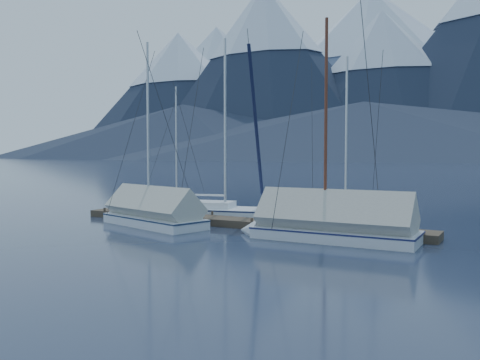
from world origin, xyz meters
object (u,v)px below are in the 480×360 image
object	(u,v)px
sailboat_covered_near	(321,227)
sailboat_covered_far	(147,215)
person	(271,205)
sailboat_open_mid	(235,214)
sailboat_open_right	(355,222)
sailboat_open_left	(182,212)

from	to	relation	value
sailboat_covered_near	sailboat_covered_far	bearing A→B (deg)	-179.03
sailboat_covered_near	person	distance (m)	3.38
sailboat_open_mid	sailboat_covered_far	world-z (taller)	sailboat_open_mid
sailboat_open_right	sailboat_open_mid	bearing A→B (deg)	-175.56
sailboat_covered_far	person	xyz separation A→B (m)	(5.85, 1.66, 0.64)
sailboat_open_right	person	bearing A→B (deg)	-132.51
person	sailboat_covered_far	bearing A→B (deg)	112.68
sailboat_covered_near	person	size ratio (longest dim) A/B	6.31
sailboat_open_mid	sailboat_open_left	bearing A→B (deg)	-175.53
sailboat_open_mid	person	world-z (taller)	sailboat_open_mid
sailboat_open_left	person	xyz separation A→B (m)	(6.79, -2.48, 0.97)
sailboat_open_left	sailboat_open_mid	world-z (taller)	sailboat_open_mid
sailboat_open_right	sailboat_covered_near	distance (m)	4.76
sailboat_open_left	sailboat_open_right	xyz separation A→B (m)	(9.76, 0.76, 0.02)
sailboat_open_mid	person	bearing A→B (deg)	-38.47
sailboat_covered_near	person	bearing A→B (deg)	152.99
sailboat_open_left	sailboat_open_mid	bearing A→B (deg)	4.47
sailboat_open_mid	sailboat_covered_far	bearing A→B (deg)	-118.62
sailboat_open_mid	person	distance (m)	4.51
sailboat_open_mid	sailboat_open_right	bearing A→B (deg)	4.44
sailboat_open_right	sailboat_open_left	bearing A→B (deg)	-175.55
sailboat_open_right	person	size ratio (longest dim) A/B	5.75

